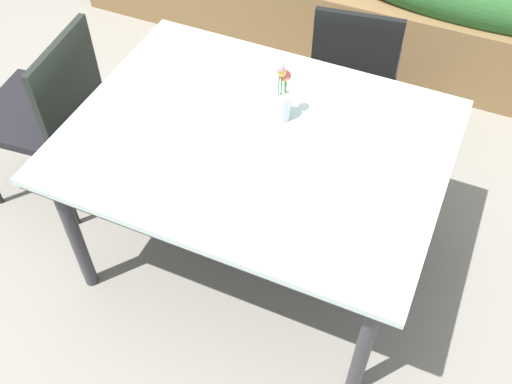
{
  "coord_description": "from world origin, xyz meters",
  "views": [
    {
      "loc": [
        0.73,
        -1.58,
        2.31
      ],
      "look_at": [
        0.08,
        -0.1,
        0.43
      ],
      "focal_mm": 42.04,
      "sensor_mm": 36.0,
      "label": 1
    }
  ],
  "objects_px": {
    "chair_end_left": "(47,107)",
    "chair_far_side": "(355,67)",
    "dining_table": "(256,150)",
    "flower_vase": "(281,99)"
  },
  "relations": [
    {
      "from": "chair_far_side",
      "to": "chair_end_left",
      "type": "bearing_deg",
      "value": -152.11
    },
    {
      "from": "dining_table",
      "to": "chair_far_side",
      "type": "xyz_separation_m",
      "value": [
        0.14,
        0.86,
        -0.17
      ]
    },
    {
      "from": "chair_end_left",
      "to": "flower_vase",
      "type": "xyz_separation_m",
      "value": [
        1.06,
        0.14,
        0.3
      ]
    },
    {
      "from": "chair_far_side",
      "to": "flower_vase",
      "type": "distance_m",
      "value": 0.8
    },
    {
      "from": "dining_table",
      "to": "chair_end_left",
      "type": "bearing_deg",
      "value": 179.56
    },
    {
      "from": "chair_far_side",
      "to": "dining_table",
      "type": "bearing_deg",
      "value": -107.72
    },
    {
      "from": "chair_end_left",
      "to": "flower_vase",
      "type": "distance_m",
      "value": 1.12
    },
    {
      "from": "chair_end_left",
      "to": "dining_table",
      "type": "bearing_deg",
      "value": -96.3
    },
    {
      "from": "chair_far_side",
      "to": "flower_vase",
      "type": "height_order",
      "value": "flower_vase"
    },
    {
      "from": "chair_end_left",
      "to": "chair_far_side",
      "type": "bearing_deg",
      "value": -59.64
    }
  ]
}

